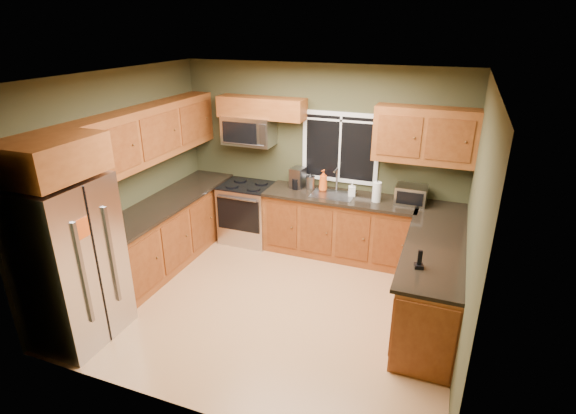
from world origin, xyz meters
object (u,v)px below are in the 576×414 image
Objects in this scene: cordless_phone at (419,263)px; coffee_maker at (298,179)px; refrigerator at (71,262)px; paper_towel_roll at (377,192)px; toaster_oven at (411,195)px; soap_bottle_b at (352,189)px; soap_bottle_a at (323,180)px; range at (248,212)px; kettle at (310,182)px; microwave at (249,130)px; soap_bottle_c at (301,180)px.

coffee_maker is at bearing 137.25° from cordless_phone.
refrigerator is 3.83m from paper_towel_roll.
refrigerator is at bearing -134.12° from paper_towel_roll.
toaster_oven is 0.81m from soap_bottle_b.
coffee_maker is 2.62m from cordless_phone.
refrigerator is at bearing -122.70° from soap_bottle_a.
range is 1.33m from soap_bottle_a.
soap_bottle_a reaches higher than kettle.
toaster_oven is at bearing 99.43° from cordless_phone.
microwave is at bearing 76.66° from refrigerator.
paper_towel_roll is 1.20m from soap_bottle_c.
soap_bottle_a is at bearing 172.04° from soap_bottle_b.
cordless_phone is at bearing -42.75° from coffee_maker.
paper_towel_roll is 1.80m from cordless_phone.
coffee_maker is at bearing 176.55° from soap_bottle_b.
paper_towel_roll reaches higher than soap_bottle_c.
soap_bottle_c is 2.69m from cordless_phone.
soap_bottle_a is at bearing -15.76° from soap_bottle_c.
soap_bottle_b is (1.61, 0.06, 0.58)m from range.
coffee_maker is (1.47, 2.88, 0.18)m from refrigerator.
soap_bottle_b is at bearing 166.11° from paper_towel_roll.
range is 1.71m from soap_bottle_b.
paper_towel_roll is (1.97, -0.03, 0.61)m from range.
cordless_phone is (1.09, -1.73, -0.05)m from soap_bottle_b.
kettle is 0.20m from soap_bottle_a.
range is at bearing 179.27° from paper_towel_roll.
coffee_maker is at bearing 8.35° from range.
cordless_phone is at bearing 18.04° from refrigerator.
soap_bottle_b is at bearing 50.95° from refrigerator.
coffee_maker reaches higher than kettle.
kettle is at bearing 177.62° from toaster_oven.
refrigerator is at bearing -103.97° from range.
range is at bearing 76.03° from refrigerator.
soap_bottle_b is (0.63, -0.05, -0.01)m from kettle.
paper_towel_roll reaches higher than range.
soap_bottle_c is 0.79× the size of cordless_phone.
soap_bottle_a reaches higher than toaster_oven.
toaster_oven reaches higher than range.
range is 4.50× the size of soap_bottle_b.
paper_towel_roll is at bearing -0.73° from range.
soap_bottle_c is at bearing 80.21° from coffee_maker.
paper_towel_roll is at bearing -10.67° from soap_bottle_a.
toaster_oven is 1.64m from coffee_maker.
soap_bottle_b is at bearing -3.45° from coffee_maker.
refrigerator is 3.45m from soap_bottle_a.
paper_towel_roll reaches higher than coffee_maker.
refrigerator is 4.42× the size of toaster_oven.
microwave reaches higher than paper_towel_roll.
refrigerator is at bearing -116.40° from soap_bottle_c.
kettle is 1.16× the size of soap_bottle_b.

